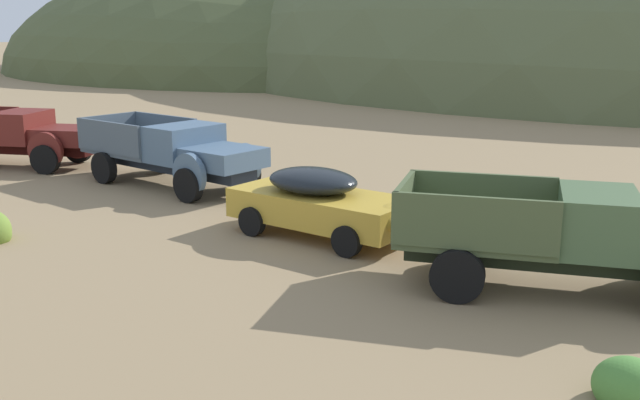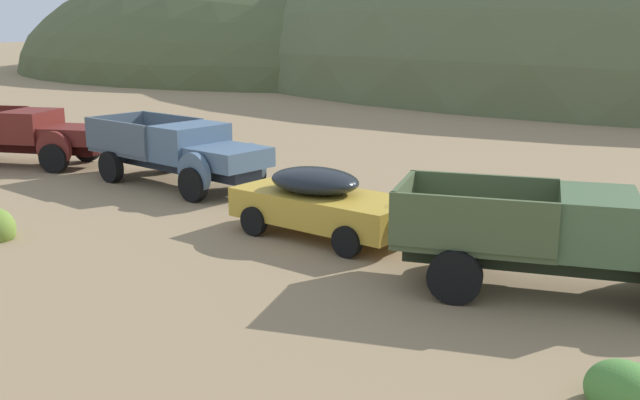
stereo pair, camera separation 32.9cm
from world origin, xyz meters
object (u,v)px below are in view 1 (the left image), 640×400
at_px(car_faded_yellow, 326,203).
at_px(truck_oxblood, 18,137).
at_px(truck_weathered_green, 587,240).
at_px(truck_chalk_blue, 182,154).

bearing_deg(car_faded_yellow, truck_oxblood, 177.23).
bearing_deg(truck_oxblood, truck_weathered_green, -27.15).
height_order(truck_chalk_blue, truck_weathered_green, same).
relative_size(truck_oxblood, truck_weathered_green, 1.10).
xyz_separation_m(car_faded_yellow, truck_weathered_green, (5.80, -0.71, 0.20)).
bearing_deg(truck_chalk_blue, truck_weathered_green, -5.34).
height_order(car_faded_yellow, truck_weathered_green, truck_weathered_green).
distance_m(truck_chalk_blue, car_faded_yellow, 6.73).
relative_size(truck_oxblood, car_faded_yellow, 1.46).
bearing_deg(truck_chalk_blue, truck_oxblood, -169.16).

